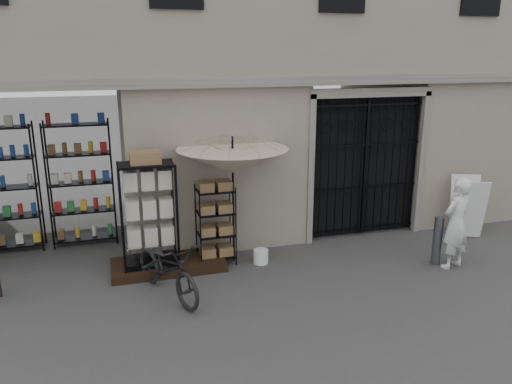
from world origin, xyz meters
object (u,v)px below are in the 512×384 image
object	(u,v)px
steel_bollard	(437,241)
shopkeeper	(451,267)
white_bucket	(261,256)
wire_rack	(216,225)
display_cabinet	(149,220)
market_umbrella	(233,154)
easel_sign	(468,207)
bicycle	(169,295)

from	to	relation	value
steel_bollard	shopkeeper	xyz separation A→B (m)	(0.20, -0.20, -0.45)
white_bucket	wire_rack	bearing A→B (deg)	160.70
display_cabinet	market_umbrella	size ratio (longest dim) A/B	0.70
display_cabinet	white_bucket	size ratio (longest dim) A/B	7.27
shopkeeper	easel_sign	bearing A→B (deg)	-152.98
white_bucket	steel_bollard	size ratio (longest dim) A/B	0.30
market_umbrella	shopkeeper	size ratio (longest dim) A/B	1.68
steel_bollard	bicycle	bearing A→B (deg)	178.38
wire_rack	bicycle	xyz separation A→B (m)	(-1.01, -1.07, -0.72)
shopkeeper	easel_sign	xyz separation A→B (m)	(1.27, 1.24, 0.65)
easel_sign	shopkeeper	bearing A→B (deg)	-113.50
display_cabinet	wire_rack	world-z (taller)	display_cabinet
display_cabinet	market_umbrella	xyz separation A→B (m)	(1.51, 0.04, 1.06)
display_cabinet	steel_bollard	distance (m)	5.19
display_cabinet	bicycle	world-z (taller)	display_cabinet
display_cabinet	bicycle	xyz separation A→B (m)	(0.17, -1.00, -0.97)
wire_rack	market_umbrella	xyz separation A→B (m)	(0.33, -0.02, 1.31)
white_bucket	shopkeeper	world-z (taller)	white_bucket
display_cabinet	wire_rack	xyz separation A→B (m)	(1.18, 0.07, -0.25)
bicycle	easel_sign	xyz separation A→B (m)	(6.33, 0.91, 0.65)
wire_rack	white_bucket	xyz separation A→B (m)	(0.78, -0.27, -0.59)
easel_sign	wire_rack	bearing A→B (deg)	-159.76
steel_bollard	easel_sign	bearing A→B (deg)	35.54
white_bucket	easel_sign	bearing A→B (deg)	1.35
shopkeeper	market_umbrella	bearing A→B (deg)	-37.86
wire_rack	shopkeeper	distance (m)	4.35
wire_rack	steel_bollard	world-z (taller)	wire_rack
display_cabinet	steel_bollard	size ratio (longest dim) A/B	2.17
bicycle	steel_bollard	world-z (taller)	bicycle
market_umbrella	easel_sign	xyz separation A→B (m)	(4.99, -0.14, -1.38)
market_umbrella	shopkeeper	distance (m)	4.46
wire_rack	shopkeeper	bearing A→B (deg)	-43.09
white_bucket	display_cabinet	bearing A→B (deg)	174.07
wire_rack	steel_bollard	bearing A→B (deg)	-41.33
market_umbrella	steel_bollard	world-z (taller)	market_umbrella
market_umbrella	bicycle	size ratio (longest dim) A/B	1.55
market_umbrella	bicycle	distance (m)	2.65
market_umbrella	shopkeeper	world-z (taller)	market_umbrella
bicycle	shopkeeper	distance (m)	5.07
white_bucket	shopkeeper	distance (m)	3.47
white_bucket	easel_sign	world-z (taller)	easel_sign
steel_bollard	shopkeeper	size ratio (longest dim) A/B	0.54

